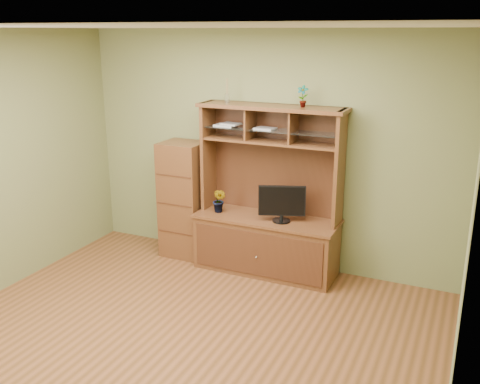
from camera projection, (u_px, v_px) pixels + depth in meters
The scene contains 8 objects.
room at pixel (174, 198), 4.40m from camera, with size 4.54×4.04×2.74m.
media_hutch at pixel (267, 227), 6.09m from camera, with size 1.66×0.61×1.90m.
monitor at pixel (282, 203), 5.84m from camera, with size 0.49×0.22×0.41m.
orchid_plant at pixel (219, 201), 6.16m from camera, with size 0.16×0.13×0.28m, color #36581E.
top_plant at pixel (303, 96), 5.59m from camera, with size 0.12×0.08×0.23m, color #2A5D20.
reed_diffuser at pixel (227, 93), 5.94m from camera, with size 0.05×0.05×0.27m.
magazines at pixel (240, 126), 5.98m from camera, with size 0.72×0.20×0.04m.
side_cabinet at pixel (184, 199), 6.49m from camera, with size 0.50×0.46×1.41m.
Camera 1 is at (2.24, -3.60, 2.67)m, focal length 40.00 mm.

